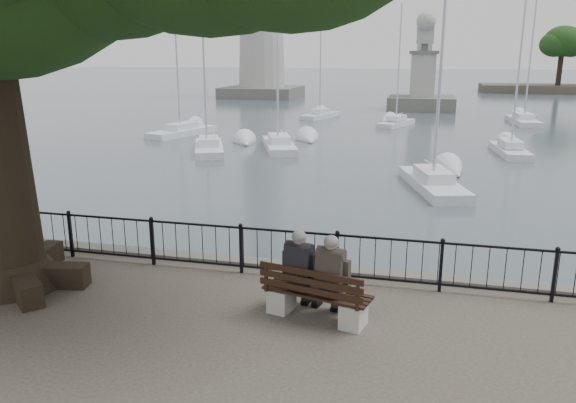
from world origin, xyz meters
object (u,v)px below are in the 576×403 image
(bench, at_px, (315,300))
(person_left, at_px, (303,275))
(person_right, at_px, (334,281))
(lion_monument, at_px, (422,85))

(bench, relative_size, person_left, 1.25)
(person_right, relative_size, lion_monument, 0.17)
(person_left, distance_m, lion_monument, 48.98)
(person_left, bearing_deg, bench, -33.37)
(person_left, xyz_separation_m, person_right, (0.57, -0.14, 0.00))
(person_left, distance_m, person_right, 0.59)
(person_right, bearing_deg, lion_monument, 89.08)
(bench, height_order, person_right, person_right)
(bench, bearing_deg, lion_monument, 88.72)
(bench, distance_m, person_right, 0.49)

